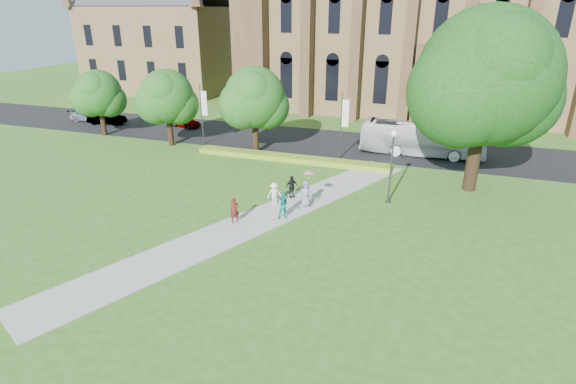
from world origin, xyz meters
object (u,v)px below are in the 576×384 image
at_px(car_1, 107,118).
at_px(pedestrian_0, 235,210).
at_px(car_0, 185,121).
at_px(car_2, 90,115).
at_px(tour_coach, 422,139).
at_px(streetlamp, 392,158).
at_px(large_tree, 487,77).

xyz_separation_m(car_1, pedestrian_0, (25.76, -19.25, 0.13)).
xyz_separation_m(car_0, car_2, (-12.53, -1.15, 0.04)).
relative_size(tour_coach, car_0, 2.91).
distance_m(streetlamp, car_2, 39.98).
distance_m(car_0, pedestrian_0, 26.56).
relative_size(streetlamp, pedestrian_0, 3.12).
height_order(streetlamp, pedestrian_0, streetlamp).
height_order(streetlamp, car_0, streetlamp).
height_order(large_tree, car_1, large_tree).
height_order(car_0, pedestrian_0, pedestrian_0).
relative_size(car_0, pedestrian_0, 2.30).
bearing_deg(tour_coach, car_0, 84.20).
bearing_deg(car_1, large_tree, -110.70).
relative_size(large_tree, car_0, 3.41).
height_order(large_tree, car_0, large_tree).
relative_size(car_1, pedestrian_0, 2.62).
bearing_deg(streetlamp, car_0, 149.98).
bearing_deg(streetlamp, pedestrian_0, -143.51).
bearing_deg(car_2, pedestrian_0, -132.81).
xyz_separation_m(streetlamp, car_2, (-37.60, 13.33, -2.58)).
relative_size(car_1, car_2, 0.92).
height_order(tour_coach, car_2, tour_coach).
bearing_deg(car_2, car_0, -92.88).
bearing_deg(streetlamp, car_1, 159.84).
distance_m(large_tree, pedestrian_0, 19.59).
xyz_separation_m(streetlamp, car_1, (-34.61, 12.71, -2.55)).
bearing_deg(car_1, streetlamp, -119.29).
height_order(streetlamp, car_2, streetlamp).
bearing_deg(tour_coach, streetlamp, 172.49).
bearing_deg(pedestrian_0, car_0, 84.12).
height_order(car_1, pedestrian_0, pedestrian_0).
xyz_separation_m(tour_coach, car_0, (-26.49, 2.26, -0.91)).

